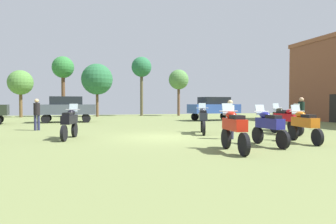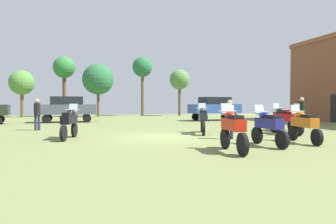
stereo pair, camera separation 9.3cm
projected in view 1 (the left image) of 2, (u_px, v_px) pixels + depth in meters
The scene contains 18 objects.
ground_plane at pixel (164, 137), 13.50m from camera, with size 44.00×52.00×0.02m.
motorcycle_1 at pixel (70, 122), 12.79m from camera, with size 0.74×2.14×1.48m.
motorcycle_2 at pixel (269, 126), 10.78m from camera, with size 0.62×2.11×1.46m.
motorcycle_4 at pixel (286, 119), 14.64m from camera, with size 0.62×2.23×1.48m.
motorcycle_5 at pixel (282, 117), 16.37m from camera, with size 0.62×2.28×1.50m.
motorcycle_6 at pixel (304, 124), 11.64m from camera, with size 0.66×2.22×1.44m.
motorcycle_7 at pixel (234, 128), 9.47m from camera, with size 0.62×2.17×1.51m.
motorcycle_9 at pixel (203, 119), 15.04m from camera, with size 0.89×2.25×1.51m.
car_1 at pixel (66, 107), 23.60m from camera, with size 4.36×1.96×2.00m.
car_3 at pixel (214, 107), 26.00m from camera, with size 4.52×2.42×2.00m.
person_1 at pixel (230, 116), 12.77m from camera, with size 0.44×0.44×1.65m.
person_2 at pixel (301, 111), 16.59m from camera, with size 0.48×0.48×1.82m.
person_3 at pixel (37, 112), 16.76m from camera, with size 0.42×0.42×1.75m.
tree_1 at pixel (97, 79), 32.83m from camera, with size 3.34×3.34×5.72m.
tree_2 at pixel (179, 80), 35.27m from camera, with size 2.31×2.31×5.35m.
tree_3 at pixel (20, 83), 31.49m from camera, with size 2.54×2.54×4.88m.
tree_4 at pixel (63, 69), 32.83m from camera, with size 2.33×2.33×6.51m.
tree_6 at pixel (142, 68), 35.12m from camera, with size 2.31×2.31×6.81m.
Camera 1 is at (-3.20, -13.07, 1.56)m, focal length 32.58 mm.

